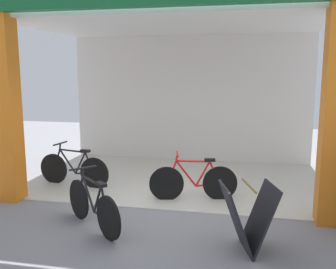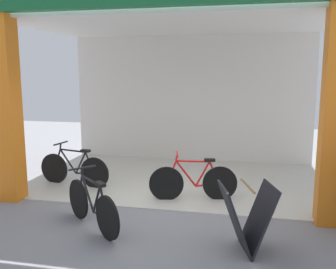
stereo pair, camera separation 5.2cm
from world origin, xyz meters
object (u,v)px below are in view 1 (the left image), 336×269
Objects in this scene: bicycle_inside_1 at (74,169)px; sandwich_board_sign at (248,218)px; bicycle_parked_0 at (93,206)px; bicycle_inside_0 at (194,182)px.

sandwich_board_sign is (3.47, -2.17, 0.10)m from bicycle_inside_1.
sandwich_board_sign is at bearing -6.68° from bicycle_parked_0.
bicycle_inside_0 is 2.01m from bicycle_parked_0.
sandwich_board_sign reaches higher than bicycle_inside_1.
sandwich_board_sign reaches higher than bicycle_parked_0.
bicycle_parked_0 is 1.37× the size of sandwich_board_sign.
sandwich_board_sign is at bearing -62.25° from bicycle_inside_0.
bicycle_parked_0 is 2.27m from sandwich_board_sign.
sandwich_board_sign is (2.25, -0.26, 0.10)m from bicycle_parked_0.
bicycle_parked_0 is at bearing 173.32° from sandwich_board_sign.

